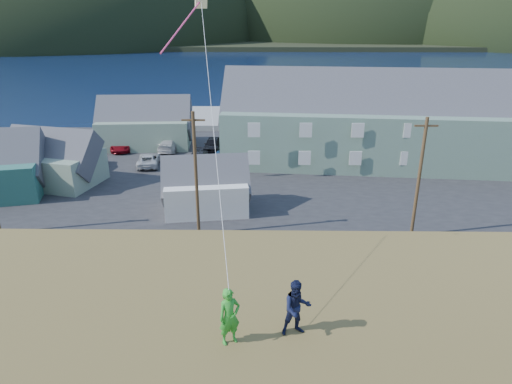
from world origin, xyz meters
TOP-DOWN VIEW (x-y plane):
  - ground at (0.00, 0.00)m, footprint 900.00×900.00m
  - grass_strip at (0.00, -2.00)m, footprint 110.00×8.00m
  - waterfront_lot at (0.00, 17.00)m, footprint 72.00×36.00m
  - wharf at (-6.00, 40.00)m, footprint 26.00×14.00m
  - far_shore at (0.00, 330.00)m, footprint 900.00×320.00m
  - far_hills at (35.59, 279.38)m, footprint 760.00×265.00m
  - lodge at (17.03, 19.20)m, footprint 35.52×12.86m
  - shed_palegreen_near at (-16.21, 12.23)m, footprint 10.06×7.55m
  - shed_white at (-0.76, 6.10)m, footprint 7.67×5.62m
  - shed_palegreen_far at (-10.47, 25.59)m, footprint 11.61×7.12m
  - utility_poles at (-0.35, 1.50)m, footprint 30.88×0.24m
  - parked_cars at (-6.88, 20.83)m, footprint 19.46×11.45m
  - kite_flyer_green at (3.01, -18.88)m, footprint 0.71×0.63m
  - kite_flyer_navy at (4.81, -18.48)m, footprint 0.92×0.79m
  - kite_rig at (1.37, -10.01)m, footprint 1.43×4.90m

SIDE VIEW (x-z plane):
  - ground at x=0.00m, z-range 0.00..0.00m
  - grass_strip at x=0.00m, z-range 0.00..0.10m
  - waterfront_lot at x=0.00m, z-range 0.00..0.12m
  - wharf at x=-6.00m, z-range 0.00..0.90m
  - parked_cars at x=-6.88m, z-range 0.05..1.61m
  - far_shore at x=0.00m, z-range 0.00..2.00m
  - far_hills at x=35.59m, z-range -69.50..73.50m
  - shed_white at x=-0.76m, z-range -0.63..5.00m
  - shed_palegreen_near at x=-16.21m, z-range -0.80..5.73m
  - shed_palegreen_far at x=-10.47m, z-range -0.90..6.66m
  - utility_poles at x=-0.35m, z-range -0.05..9.14m
  - lodge at x=17.03m, z-range -1.41..10.82m
  - kite_flyer_green at x=3.01m, z-range 7.20..8.84m
  - kite_flyer_navy at x=4.81m, z-range 7.20..8.84m
  - kite_rig at x=1.37m, z-range 9.76..21.52m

